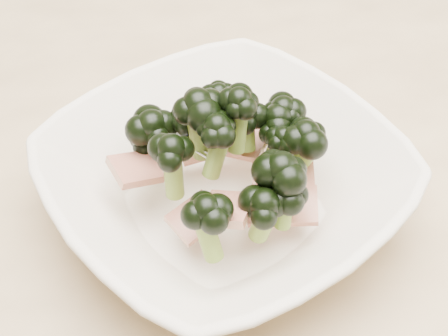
{
  "coord_description": "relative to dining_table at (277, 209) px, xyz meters",
  "views": [
    {
      "loc": [
        -0.17,
        -0.39,
        1.15
      ],
      "look_at": [
        -0.08,
        -0.07,
        0.8
      ],
      "focal_mm": 50.0,
      "sensor_mm": 36.0,
      "label": 1
    }
  ],
  "objects": [
    {
      "name": "broccoli_dish",
      "position": [
        -0.08,
        -0.06,
        0.14
      ],
      "size": [
        0.36,
        0.36,
        0.13
      ],
      "color": "silver",
      "rests_on": "dining_table"
    },
    {
      "name": "dining_table",
      "position": [
        0.0,
        0.0,
        0.0
      ],
      "size": [
        1.2,
        0.8,
        0.75
      ],
      "color": "tan",
      "rests_on": "ground"
    }
  ]
}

